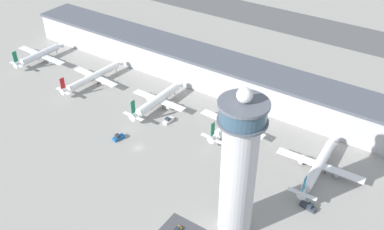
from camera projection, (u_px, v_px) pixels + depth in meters
ground_plane at (138, 148)px, 205.06m from camera, size 1000.00×1000.00×0.00m
terminal_building at (215, 72)px, 247.27m from camera, size 269.83×25.00×18.91m
runway_strip at (292, 23)px, 330.81m from camera, size 404.74×44.00×0.01m
control_tower at (239, 166)px, 148.42m from camera, size 16.87×16.87×62.35m
airplane_gate_alpha at (40, 55)px, 275.76m from camera, size 41.58×36.79×13.71m
airplane_gate_bravo at (94, 77)px, 252.94m from camera, size 34.55×45.92×12.96m
airplane_gate_charlie at (158, 100)px, 231.69m from camera, size 33.41×41.57×14.17m
airplane_gate_delta at (231, 123)px, 213.99m from camera, size 36.75×35.24×13.76m
airplane_gate_echo at (319, 165)px, 188.71m from camera, size 39.64×44.51×13.40m
service_truck_catering at (119, 137)px, 210.05m from camera, size 3.67×6.36×3.03m
service_truck_fuel at (168, 120)px, 222.02m from camera, size 2.97×6.54×2.73m
service_truck_baggage at (308, 207)px, 172.67m from camera, size 7.18×3.53×2.76m
car_green_van at (177, 230)px, 163.37m from camera, size 2.01×4.38×1.39m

